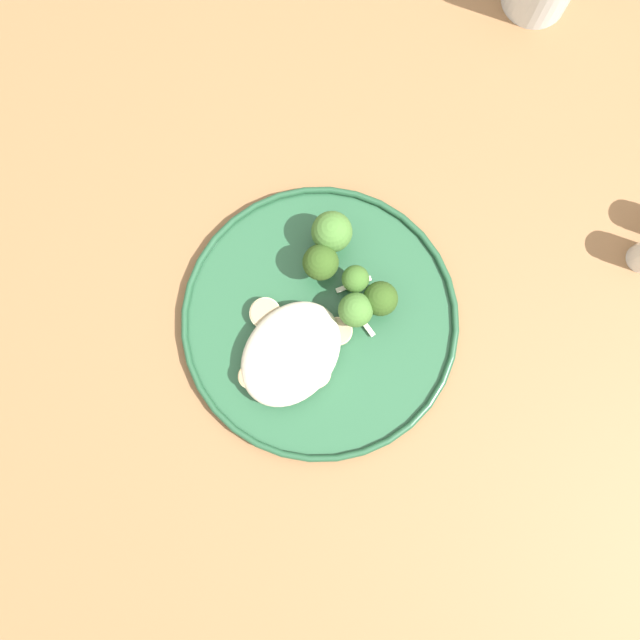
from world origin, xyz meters
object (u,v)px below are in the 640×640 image
broccoli_floret_near_rim (383,295)px  broccoli_floret_small_sprig (356,310)px  broccoli_floret_front_edge (332,232)px  broccoli_floret_center_pile (321,263)px  seared_scallop_center_golden (338,331)px  seared_scallop_front_small (315,372)px  seared_scallop_rear_pale (254,379)px  dinner_plate (320,322)px  seared_scallop_tilted_round (265,314)px  broccoli_floret_beside_noodles (357,278)px

broccoli_floret_near_rim → broccoli_floret_small_sprig: (0.03, -0.01, 0.00)m
broccoli_floret_near_rim → broccoli_floret_front_edge: broccoli_floret_front_edge is taller
broccoli_floret_center_pile → broccoli_floret_front_edge: broccoli_floret_front_edge is taller
seared_scallop_center_golden → broccoli_floret_small_sprig: 0.03m
broccoli_floret_center_pile → seared_scallop_front_small: bearing=35.0°
seared_scallop_rear_pale → broccoli_floret_near_rim: broccoli_floret_near_rim is taller
broccoli_floret_near_rim → broccoli_floret_center_pile: size_ratio=0.89×
dinner_plate → seared_scallop_tilted_round: (0.03, -0.05, 0.01)m
broccoli_floret_near_rim → broccoli_floret_beside_noodles: size_ratio=1.03×
seared_scallop_rear_pale → broccoli_floret_front_edge: size_ratio=0.43×
broccoli_floret_beside_noodles → broccoli_floret_center_pile: 0.04m
seared_scallop_front_small → seared_scallop_center_golden: bearing=-171.6°
broccoli_floret_beside_noodles → broccoli_floret_front_edge: bearing=-113.3°
broccoli_floret_near_rim → seared_scallop_tilted_round: bearing=-44.6°
seared_scallop_rear_pale → broccoli_floret_beside_noodles: broccoli_floret_beside_noodles is taller
broccoli_floret_small_sprig → broccoli_floret_front_edge: (-0.05, -0.07, 0.00)m
broccoli_floret_small_sprig → broccoli_floret_front_edge: bearing=-125.2°
broccoli_floret_near_rim → broccoli_floret_center_pile: broccoli_floret_center_pile is taller
broccoli_floret_beside_noodles → broccoli_floret_center_pile: size_ratio=0.86×
seared_scallop_front_small → broccoli_floret_beside_noodles: size_ratio=0.67×
dinner_plate → seared_scallop_center_golden: (-0.00, 0.02, 0.01)m
broccoli_floret_center_pile → seared_scallop_rear_pale: bearing=7.8°
broccoli_floret_center_pile → seared_scallop_center_golden: bearing=53.7°
seared_scallop_rear_pale → broccoli_floret_front_edge: bearing=-170.1°
seared_scallop_tilted_round → broccoli_floret_front_edge: (-0.10, 0.00, 0.03)m
seared_scallop_front_small → broccoli_floret_center_pile: bearing=-145.0°
seared_scallop_rear_pale → broccoli_floret_center_pile: size_ratio=0.45×
seared_scallop_tilted_round → seared_scallop_rear_pale: seared_scallop_rear_pale is taller
broccoli_floret_small_sprig → seared_scallop_tilted_round: bearing=-52.1°
broccoli_floret_near_rim → broccoli_floret_beside_noodles: (0.00, -0.03, 0.00)m
seared_scallop_tilted_round → seared_scallop_rear_pale: bearing=29.4°
seared_scallop_front_small → broccoli_floret_small_sprig: (-0.07, -0.01, 0.02)m
dinner_plate → seared_scallop_front_small: seared_scallop_front_small is taller
seared_scallop_center_golden → broccoli_floret_center_pile: (-0.04, -0.06, 0.03)m
broccoli_floret_center_pile → broccoli_floret_front_edge: 0.03m
seared_scallop_tilted_round → broccoli_floret_center_pile: broccoli_floret_center_pile is taller
seared_scallop_tilted_round → broccoli_floret_center_pile: size_ratio=0.56×
seared_scallop_front_small → broccoli_floret_small_sprig: bearing=-175.9°
seared_scallop_center_golden → seared_scallop_rear_pale: 0.10m
broccoli_floret_small_sprig → broccoli_floret_front_edge: size_ratio=0.90×
seared_scallop_rear_pale → broccoli_floret_beside_noodles: size_ratio=0.52×
dinner_plate → seared_scallop_rear_pale: (0.09, -0.01, 0.01)m
seared_scallop_front_small → broccoli_floret_near_rim: broccoli_floret_near_rim is taller
seared_scallop_tilted_round → broccoli_floret_near_rim: (-0.09, 0.08, 0.02)m
seared_scallop_tilted_round → seared_scallop_center_golden: size_ratio=1.13×
seared_scallop_rear_pale → broccoli_floret_beside_noodles: 0.15m
seared_scallop_tilted_round → seared_scallop_front_small: (0.02, 0.08, 0.00)m
dinner_plate → seared_scallop_rear_pale: seared_scallop_rear_pale is taller
broccoli_floret_small_sprig → broccoli_floret_center_pile: 0.06m
dinner_plate → broccoli_floret_center_pile: 0.07m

